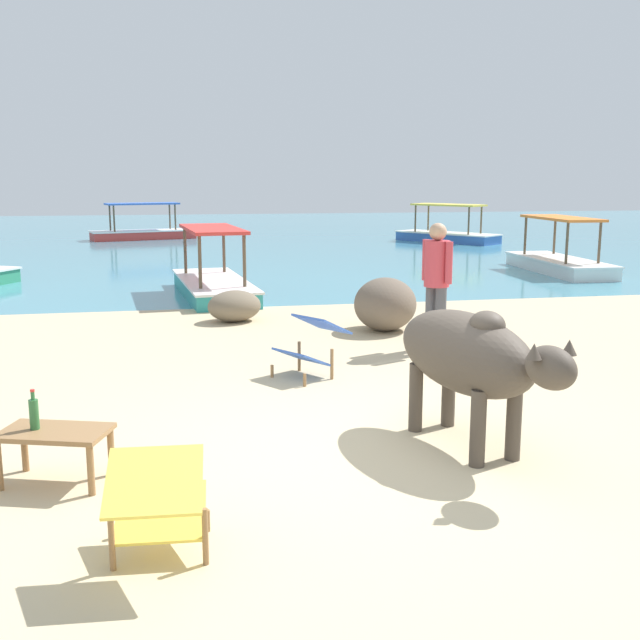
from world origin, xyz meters
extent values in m
cube|color=#CCB78E|center=(0.00, 0.00, 0.02)|extent=(18.00, 14.00, 0.04)
cube|color=teal|center=(0.00, 22.00, 0.00)|extent=(60.00, 36.00, 0.03)
cylinder|color=#4C4238|center=(1.17, -0.40, 0.34)|extent=(0.12, 0.12, 0.60)
cylinder|color=#4C4238|center=(0.84, -0.48, 0.34)|extent=(0.12, 0.12, 0.60)
cylinder|color=#4C4238|center=(0.95, 0.47, 0.34)|extent=(0.12, 0.12, 0.60)
cylinder|color=#4C4238|center=(0.63, 0.40, 0.34)|extent=(0.12, 0.12, 0.60)
ellipsoid|color=#4C4238|center=(0.90, 0.00, 0.82)|extent=(0.98, 1.74, 0.66)
ellipsoid|color=#4C4238|center=(1.13, -0.99, 0.93)|extent=(0.36, 0.49, 0.31)
cone|color=#4C4238|center=(1.28, -0.96, 1.06)|extent=(0.13, 0.13, 0.11)
cone|color=#4C4238|center=(0.99, -1.03, 1.06)|extent=(0.13, 0.13, 0.11)
ellipsoid|color=#4C4238|center=(0.96, -0.28, 1.10)|extent=(0.33, 0.36, 0.22)
cube|color=olive|center=(-2.28, -0.22, 0.42)|extent=(0.86, 0.65, 0.04)
cylinder|color=olive|center=(-1.90, -0.15, 0.22)|extent=(0.05, 0.05, 0.36)
cylinder|color=olive|center=(-2.01, -0.50, 0.22)|extent=(0.05, 0.05, 0.36)
cylinder|color=olive|center=(-2.55, 0.05, 0.22)|extent=(0.05, 0.05, 0.36)
cylinder|color=#2D6B38|center=(-2.42, -0.18, 0.55)|extent=(0.07, 0.07, 0.22)
cylinder|color=#2D6B38|center=(-2.42, -0.18, 0.69)|extent=(0.03, 0.03, 0.06)
cylinder|color=red|center=(-2.42, -0.18, 0.73)|extent=(0.03, 0.03, 0.02)
cylinder|color=olive|center=(-1.76, -1.16, 0.11)|extent=(0.04, 0.04, 0.14)
cylinder|color=olive|center=(-1.24, -1.20, 0.11)|extent=(0.04, 0.04, 0.14)
cylinder|color=olive|center=(-1.78, -1.58, 0.21)|extent=(0.04, 0.04, 0.34)
cylinder|color=olive|center=(-1.26, -1.61, 0.21)|extent=(0.04, 0.04, 0.34)
cube|color=#EFD14C|center=(-1.51, -1.39, 0.28)|extent=(0.54, 0.46, 0.21)
cube|color=#EFD14C|center=(-1.53, -1.70, 0.61)|extent=(0.55, 0.49, 0.23)
cylinder|color=olive|center=(-0.09, 1.96, 0.11)|extent=(0.04, 0.04, 0.14)
cylinder|color=olive|center=(-0.39, 2.39, 0.11)|extent=(0.04, 0.04, 0.14)
cylinder|color=olive|center=(0.25, 2.20, 0.21)|extent=(0.04, 0.04, 0.34)
cylinder|color=olive|center=(-0.04, 2.62, 0.21)|extent=(0.04, 0.04, 0.34)
cube|color=#3D66C6|center=(-0.07, 2.29, 0.28)|extent=(0.65, 0.67, 0.21)
cube|color=#3D66C6|center=(0.19, 2.47, 0.61)|extent=(0.68, 0.69, 0.23)
cylinder|color=#4C4C51|center=(1.87, 3.27, 0.45)|extent=(0.14, 0.14, 0.82)
cylinder|color=#4C4C51|center=(1.80, 3.44, 0.45)|extent=(0.14, 0.14, 0.82)
cylinder|color=#CC3D47|center=(1.83, 3.36, 1.15)|extent=(0.32, 0.32, 0.58)
cylinder|color=#CC3D47|center=(1.92, 3.16, 1.18)|extent=(0.09, 0.09, 0.52)
cylinder|color=#CC3D47|center=(1.75, 3.55, 1.18)|extent=(0.09, 0.09, 0.52)
sphere|color=tan|center=(1.83, 3.36, 1.55)|extent=(0.22, 0.22, 0.22)
ellipsoid|color=#6B5B4C|center=(1.54, 4.68, 0.42)|extent=(1.22, 1.27, 0.77)
ellipsoid|color=#756651|center=(-0.55, 5.76, 0.28)|extent=(1.01, 0.90, 0.48)
cube|color=#3866B7|center=(7.75, 19.09, 0.16)|extent=(3.01, 3.56, 0.28)
cube|color=white|center=(7.75, 19.09, 0.32)|extent=(3.09, 3.65, 0.04)
cylinder|color=brown|center=(6.81, 19.73, 0.77)|extent=(0.06, 0.06, 0.95)
cylinder|color=brown|center=(7.43, 20.19, 0.77)|extent=(0.06, 0.06, 0.95)
cylinder|color=brown|center=(8.08, 17.99, 0.77)|extent=(0.06, 0.06, 0.95)
cylinder|color=brown|center=(8.70, 18.44, 0.77)|extent=(0.06, 0.06, 0.95)
cube|color=#EFD14C|center=(7.75, 19.09, 1.28)|extent=(2.24, 2.59, 0.06)
cube|color=#C63833|center=(-2.57, 22.19, 0.16)|extent=(3.76, 1.99, 0.28)
cube|color=white|center=(-2.57, 22.19, 0.32)|extent=(3.85, 2.06, 0.04)
cylinder|color=brown|center=(-1.63, 22.84, 0.77)|extent=(0.06, 0.06, 0.95)
cylinder|color=brown|center=(-1.43, 22.09, 0.77)|extent=(0.06, 0.06, 0.95)
cylinder|color=brown|center=(-3.71, 22.28, 0.77)|extent=(0.06, 0.06, 0.95)
cylinder|color=brown|center=(-3.51, 21.54, 0.77)|extent=(0.06, 0.06, 0.95)
cube|color=#3D66C6|center=(-2.57, 22.19, 1.28)|extent=(2.68, 1.55, 0.06)
cube|color=teal|center=(-0.73, 8.45, 0.16)|extent=(1.46, 3.69, 0.28)
cube|color=white|center=(-0.73, 8.45, 0.32)|extent=(1.53, 3.77, 0.04)
cylinder|color=brown|center=(-1.23, 9.48, 0.77)|extent=(0.06, 0.06, 0.95)
cylinder|color=brown|center=(-0.46, 9.56, 0.77)|extent=(0.06, 0.06, 0.95)
cylinder|color=brown|center=(-1.00, 7.33, 0.77)|extent=(0.06, 0.06, 0.95)
cylinder|color=brown|center=(-0.24, 7.41, 0.77)|extent=(0.06, 0.06, 0.95)
cube|color=red|center=(-0.73, 8.45, 1.28)|extent=(1.19, 2.60, 0.06)
cube|color=white|center=(7.43, 10.65, 0.16)|extent=(1.20, 3.63, 0.28)
cube|color=white|center=(7.43, 10.65, 0.32)|extent=(1.26, 3.70, 0.04)
cylinder|color=brown|center=(7.08, 11.74, 0.77)|extent=(0.06, 0.06, 0.95)
cylinder|color=brown|center=(7.85, 11.72, 0.77)|extent=(0.06, 0.06, 0.95)
cylinder|color=brown|center=(7.02, 9.58, 0.77)|extent=(0.06, 0.06, 0.95)
cylinder|color=brown|center=(7.79, 9.56, 0.77)|extent=(0.06, 0.06, 0.95)
cube|color=orange|center=(7.43, 10.65, 1.28)|extent=(1.01, 2.55, 0.06)
camera|label=1|loc=(-1.36, -5.65, 2.23)|focal=42.34mm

